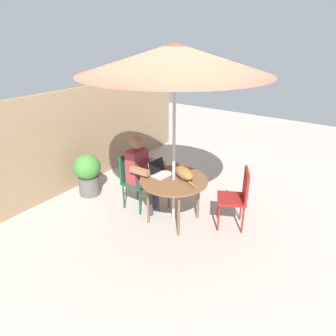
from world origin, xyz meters
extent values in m
plane|color=#ADA399|center=(0.00, 0.00, 0.00)|extent=(14.00, 14.00, 0.00)
cube|color=#937756|center=(0.00, 2.16, 0.89)|extent=(5.86, 0.08, 1.78)
cylinder|color=brown|center=(0.00, 0.00, 0.69)|extent=(0.99, 0.99, 0.03)
cylinder|color=brown|center=(0.27, 0.27, 0.34)|extent=(0.04, 0.04, 0.68)
cylinder|color=brown|center=(-0.27, 0.27, 0.34)|extent=(0.04, 0.04, 0.68)
cylinder|color=brown|center=(-0.27, -0.27, 0.34)|extent=(0.04, 0.04, 0.68)
cylinder|color=brown|center=(0.27, -0.27, 0.34)|extent=(0.04, 0.04, 0.68)
cylinder|color=#B7B7BC|center=(0.00, 0.00, 1.17)|extent=(0.04, 0.04, 2.34)
cone|color=#BF4C38|center=(0.00, 0.00, 2.35)|extent=(2.44, 2.44, 0.37)
sphere|color=#B7B7BC|center=(0.00, 0.00, 2.37)|extent=(0.06, 0.06, 0.06)
cube|color=#194C2D|center=(0.00, 0.69, 0.45)|extent=(0.40, 0.40, 0.04)
cube|color=#194C2D|center=(0.00, 0.87, 0.69)|extent=(0.40, 0.04, 0.44)
cylinder|color=#194C2D|center=(0.17, 0.86, 0.22)|extent=(0.03, 0.03, 0.43)
cylinder|color=#194C2D|center=(-0.17, 0.86, 0.22)|extent=(0.03, 0.03, 0.43)
cylinder|color=#194C2D|center=(-0.17, 0.52, 0.22)|extent=(0.03, 0.03, 0.43)
cylinder|color=#194C2D|center=(0.17, 0.52, 0.22)|extent=(0.03, 0.03, 0.43)
cube|color=maroon|center=(0.38, -0.76, 0.45)|extent=(0.54, 0.54, 0.04)
cube|color=maroon|center=(0.46, -0.92, 0.69)|extent=(0.37, 0.21, 0.44)
cylinder|color=maroon|center=(0.30, -0.99, 0.22)|extent=(0.03, 0.03, 0.43)
cylinder|color=maroon|center=(0.60, -0.83, 0.22)|extent=(0.03, 0.03, 0.43)
cylinder|color=maroon|center=(0.45, -0.53, 0.22)|extent=(0.03, 0.03, 0.43)
cylinder|color=maroon|center=(0.15, -0.68, 0.22)|extent=(0.03, 0.03, 0.43)
cube|color=maroon|center=(0.00, 0.69, 0.74)|extent=(0.34, 0.20, 0.54)
sphere|color=#936B4C|center=(0.00, 0.68, 1.14)|extent=(0.22, 0.22, 0.22)
cube|color=#383842|center=(-0.08, 0.54, 0.52)|extent=(0.12, 0.30, 0.12)
cylinder|color=#383842|center=(-0.08, 0.39, 0.23)|extent=(0.10, 0.10, 0.47)
cube|color=#383842|center=(0.08, 0.54, 0.52)|extent=(0.12, 0.30, 0.12)
cylinder|color=#383842|center=(0.08, 0.39, 0.23)|extent=(0.10, 0.10, 0.47)
cube|color=#936B4C|center=(-0.20, 0.47, 0.79)|extent=(0.08, 0.32, 0.08)
cube|color=#936B4C|center=(0.20, 0.47, 0.79)|extent=(0.08, 0.32, 0.08)
cube|color=silver|center=(0.01, 0.22, 0.72)|extent=(0.32, 0.25, 0.02)
cube|color=black|center=(0.02, 0.33, 0.82)|extent=(0.30, 0.09, 0.20)
cube|color=silver|center=(0.03, 0.33, 0.82)|extent=(0.30, 0.09, 0.20)
ellipsoid|color=olive|center=(0.11, -0.11, 0.79)|extent=(0.35, 0.44, 0.17)
sphere|color=olive|center=(0.21, 0.10, 0.81)|extent=(0.11, 0.11, 0.11)
ellipsoid|color=white|center=(0.15, -0.01, 0.75)|extent=(0.16, 0.16, 0.09)
cylinder|color=olive|center=(-0.04, -0.35, 0.73)|extent=(0.11, 0.18, 0.04)
cone|color=olive|center=(0.23, 0.08, 0.86)|extent=(0.04, 0.04, 0.03)
cone|color=olive|center=(0.18, 0.11, 0.86)|extent=(0.04, 0.04, 0.03)
cylinder|color=#595654|center=(-0.16, 1.69, 0.17)|extent=(0.36, 0.36, 0.34)
ellipsoid|color=#3D7F33|center=(-0.16, 1.69, 0.52)|extent=(0.46, 0.46, 0.44)
camera|label=1|loc=(-3.26, -2.17, 2.65)|focal=32.27mm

